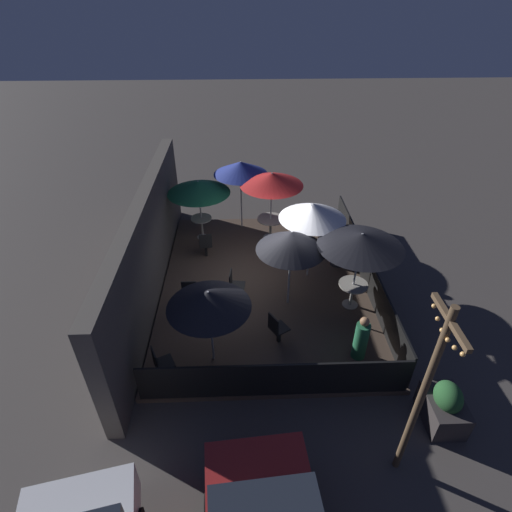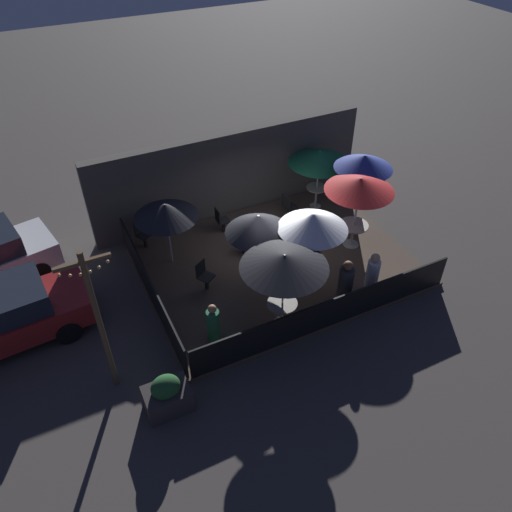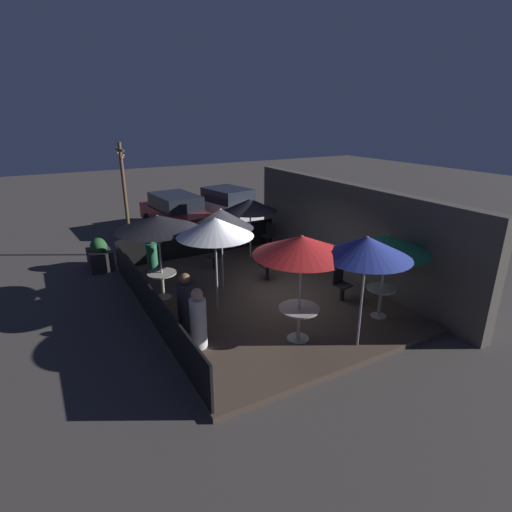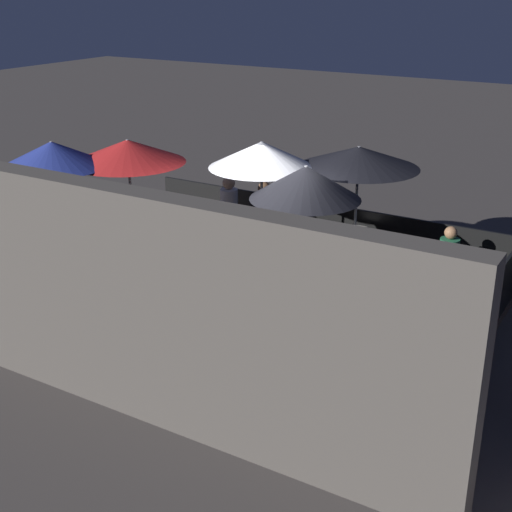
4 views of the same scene
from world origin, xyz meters
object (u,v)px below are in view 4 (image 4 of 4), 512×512
object	(u,v)px
patio_umbrella_2	(22,199)
patio_chair_3	(213,339)
patio_umbrella_0	(359,157)
patio_umbrella_5	(262,155)
dining_table_2	(32,278)
patio_chair_2	(98,295)
patron_1	(448,264)
patio_umbrella_1	(128,151)
patio_chair_0	(372,403)
patio_umbrella_6	(52,154)
dining_table_1	(134,236)
dining_table_0	(354,240)
patron_0	(264,220)
patron_2	(229,212)
patio_umbrella_3	(371,256)
patio_chair_1	(377,302)
patio_chair_4	(247,301)
patio_umbrella_4	(306,183)

from	to	relation	value
patio_umbrella_2	patio_chair_3	xyz separation A→B (m)	(-3.52, 0.04, -1.42)
patio_umbrella_0	patio_umbrella_5	world-z (taller)	patio_umbrella_5
patio_umbrella_0	dining_table_2	world-z (taller)	patio_umbrella_0
patio_chair_2	patron_1	distance (m)	5.77
patio_umbrella_1	patio_chair_0	size ratio (longest dim) A/B	2.59
patio_umbrella_5	patio_umbrella_6	bearing A→B (deg)	33.18
dining_table_1	patio_chair_0	size ratio (longest dim) A/B	0.97
dining_table_0	patron_0	bearing A→B (deg)	-0.44
patio_umbrella_0	patio_umbrella_6	distance (m)	5.29
patio_umbrella_2	dining_table_2	bearing A→B (deg)	-153.43
dining_table_2	patio_umbrella_2	bearing A→B (deg)	26.57
patio_umbrella_1	patron_2	distance (m)	2.68
patio_umbrella_0	patio_umbrella_5	bearing A→B (deg)	35.61
patio_umbrella_6	dining_table_1	size ratio (longest dim) A/B	2.73
dining_table_1	patio_chair_3	xyz separation A→B (m)	(-3.40, 2.39, -0.12)
patio_umbrella_3	patio_umbrella_6	size ratio (longest dim) A/B	0.83
patio_chair_1	patio_chair_4	xyz separation A→B (m)	(1.66, 1.02, 0.03)
patio_umbrella_5	patio_chair_0	distance (m)	5.53
patio_umbrella_6	patio_chair_3	world-z (taller)	patio_umbrella_6
patio_umbrella_0	dining_table_1	world-z (taller)	patio_umbrella_0
patio_chair_4	patron_0	distance (m)	3.54
patio_umbrella_0	patio_chair_4	xyz separation A→B (m)	(0.35, 3.16, -1.60)
patio_chair_2	patron_1	size ratio (longest dim) A/B	0.74
patio_umbrella_0	patio_chair_2	world-z (taller)	patio_umbrella_0
dining_table_1	patron_0	distance (m)	2.57
patio_umbrella_3	patio_chair_3	xyz separation A→B (m)	(1.92, 0.70, -1.35)
patio_chair_2	patio_chair_4	bearing A→B (deg)	-165.70
patio_umbrella_3	dining_table_2	xyz separation A→B (m)	(5.43, 0.66, -1.24)
patio_umbrella_3	patio_chair_4	xyz separation A→B (m)	(2.12, -0.51, -1.32)
patio_umbrella_6	patio_chair_1	bearing A→B (deg)	-171.83
patio_umbrella_6	patron_0	xyz separation A→B (m)	(-2.47, -2.97, -1.61)
dining_table_0	patio_chair_4	bearing A→B (deg)	83.59
patio_umbrella_5	patio_chair_0	bearing A→B (deg)	134.47
patio_umbrella_5	patron_2	distance (m)	2.33
patio_chair_3	patron_0	world-z (taller)	patron_0
patio_umbrella_0	patron_2	xyz separation A→B (m)	(2.76, -0.06, -1.49)
patio_chair_0	patron_2	bearing A→B (deg)	20.65
dining_table_0	patio_chair_4	size ratio (longest dim) A/B	0.83
patio_umbrella_0	dining_table_0	size ratio (longest dim) A/B	2.97
patio_umbrella_1	dining_table_2	bearing A→B (deg)	87.15
patio_umbrella_2	patron_1	bearing A→B (deg)	-143.23
patio_chair_4	patron_1	xyz separation A→B (m)	(-2.16, -2.93, 0.04)
patio_umbrella_5	dining_table_1	world-z (taller)	patio_umbrella_5
patio_umbrella_2	patio_umbrella_4	size ratio (longest dim) A/B	0.91
dining_table_1	dining_table_2	bearing A→B (deg)	87.15
dining_table_0	patio_chair_3	world-z (taller)	patio_chair_3
dining_table_2	patio_chair_3	size ratio (longest dim) A/B	0.86
patron_0	patron_2	distance (m)	0.85
patio_umbrella_4	patio_chair_2	size ratio (longest dim) A/B	2.54
dining_table_0	patron_1	bearing A→B (deg)	172.72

